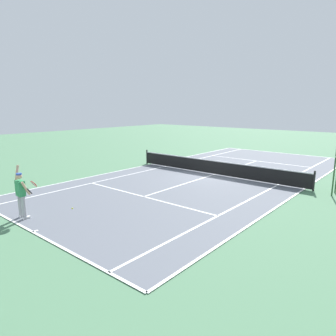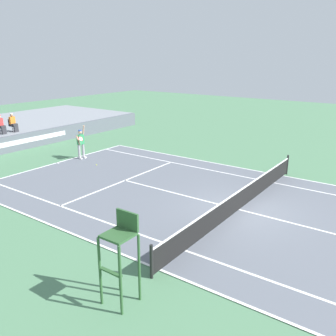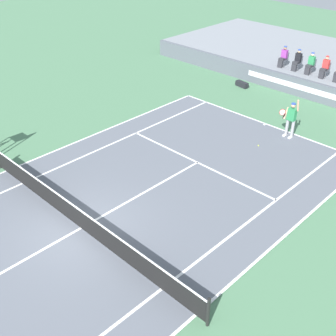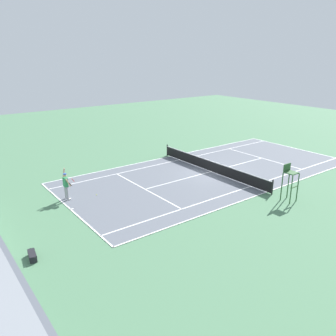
{
  "view_description": "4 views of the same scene",
  "coord_description": "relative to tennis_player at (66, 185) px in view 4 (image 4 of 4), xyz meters",
  "views": [
    {
      "loc": [
        -10.0,
        16.48,
        4.3
      ],
      "look_at": [
        0.48,
        4.02,
        1.0
      ],
      "focal_mm": 32.71,
      "sensor_mm": 36.0,
      "label": 1
    },
    {
      "loc": [
        -13.05,
        -5.68,
        6.15
      ],
      "look_at": [
        0.48,
        4.02,
        1.0
      ],
      "focal_mm": 38.79,
      "sensor_mm": 36.0,
      "label": 2
    },
    {
      "loc": [
        10.7,
        -6.44,
        10.13
      ],
      "look_at": [
        0.48,
        4.02,
        1.0
      ],
      "focal_mm": 46.33,
      "sensor_mm": 36.0,
      "label": 3
    },
    {
      "loc": [
        -19.05,
        18.68,
        9.07
      ],
      "look_at": [
        0.48,
        4.02,
        1.0
      ],
      "focal_mm": 36.86,
      "sensor_mm": 36.0,
      "label": 4
    }
  ],
  "objects": [
    {
      "name": "ground_plane",
      "position": [
        -1.59,
        -11.46,
        -0.99
      ],
      "size": [
        80.0,
        80.0,
        0.0
      ],
      "primitive_type": "plane",
      "color": "#4C7A56"
    },
    {
      "name": "court",
      "position": [
        -1.59,
        -11.46,
        -0.98
      ],
      "size": [
        11.08,
        23.88,
        0.03
      ],
      "color": "slate",
      "rests_on": "ground"
    },
    {
      "name": "net",
      "position": [
        -1.59,
        -11.46,
        -0.47
      ],
      "size": [
        11.98,
        0.1,
        1.07
      ],
      "color": "black",
      "rests_on": "ground"
    },
    {
      "name": "tennis_player",
      "position": [
        0.0,
        0.0,
        0.0
      ],
      "size": [
        0.77,
        0.62,
        2.08
      ],
      "color": "#9E9EA3",
      "rests_on": "ground"
    },
    {
      "name": "tennis_ball",
      "position": [
        -0.51,
        -1.83,
        -0.96
      ],
      "size": [
        0.07,
        0.07,
        0.07
      ],
      "primitive_type": "sphere",
      "color": "#D1E533",
      "rests_on": "ground"
    },
    {
      "name": "umpire_chair",
      "position": [
        -8.75,
        -11.46,
        0.56
      ],
      "size": [
        0.77,
        0.77,
        2.44
      ],
      "color": "#2D562D",
      "rests_on": "ground"
    },
    {
      "name": "equipment_bag",
      "position": [
        -5.69,
        3.91,
        -0.83
      ],
      "size": [
        0.94,
        0.45,
        0.32
      ],
      "color": "black",
      "rests_on": "ground"
    }
  ]
}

